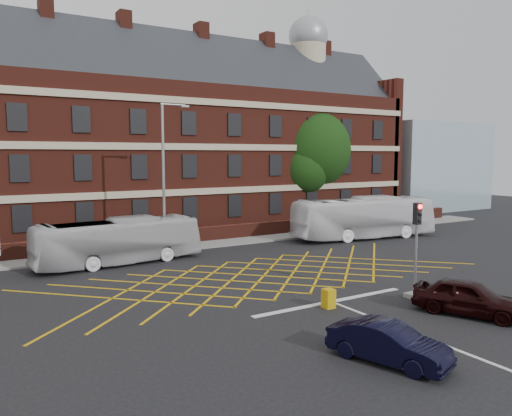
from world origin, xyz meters
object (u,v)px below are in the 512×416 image
bus_left (119,241)px  utility_cabinet (329,298)px  deciduous_tree (309,155)px  bus_right (364,218)px  traffic_light_near (416,259)px  street_lamp (165,204)px  car_navy (388,343)px  car_maroon (468,297)px

bus_left → utility_cabinet: size_ratio=12.07×
bus_left → deciduous_tree: size_ratio=0.91×
bus_right → traffic_light_near: bearing=153.4°
bus_right → utility_cabinet: bus_right is taller
bus_left → deciduous_tree: 23.34m
deciduous_tree → street_lamp: size_ratio=1.12×
bus_right → deciduous_tree: deciduous_tree is taller
traffic_light_near → utility_cabinet: bearing=168.4°
car_navy → deciduous_tree: deciduous_tree is taller
bus_right → deciduous_tree: size_ratio=1.07×
car_maroon → deciduous_tree: 28.78m
traffic_light_near → street_lamp: bearing=112.5°
bus_right → street_lamp: bearing=93.1°
bus_left → car_navy: (3.03, -18.22, -0.74)m
car_maroon → utility_cabinet: (-4.20, 3.60, -0.32)m
car_navy → street_lamp: bearing=71.0°
car_maroon → deciduous_tree: bearing=41.8°
bus_left → car_maroon: 18.98m
car_navy → street_lamp: size_ratio=0.39×
utility_cabinet → traffic_light_near: bearing=-11.6°
traffic_light_near → utility_cabinet: (-4.24, 0.87, -1.36)m
traffic_light_near → utility_cabinet: size_ratio=5.30×
car_maroon → utility_cabinet: size_ratio=5.24×
car_maroon → traffic_light_near: 2.92m
bus_left → bus_right: bearing=-97.2°
bus_right → car_maroon: (-9.40, -15.81, -0.88)m
bus_left → utility_cabinet: bus_left is taller
street_lamp → deciduous_tree: bearing=25.1°
street_lamp → utility_cabinet: bearing=-82.5°
deciduous_tree → street_lamp: deciduous_tree is taller
bus_right → car_navy: bus_right is taller
bus_left → utility_cabinet: (5.02, -12.98, -0.95)m
car_navy → car_maroon: 6.40m
street_lamp → traffic_light_near: bearing=-67.5°
car_navy → utility_cabinet: bearing=50.7°
bus_left → car_maroon: (9.22, -16.58, -0.64)m
car_navy → deciduous_tree: size_ratio=0.35×
bus_right → car_maroon: size_ratio=2.72×
car_navy → utility_cabinet: 5.61m
bus_right → deciduous_tree: (2.30, 9.89, 4.72)m
bus_right → street_lamp: size_ratio=1.20×
deciduous_tree → car_maroon: bearing=-114.5°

